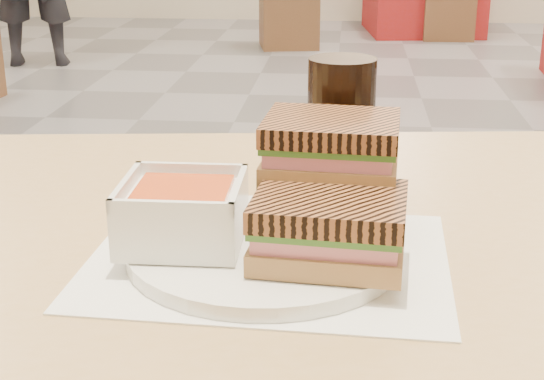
# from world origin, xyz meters

# --- Properties ---
(main_table) EXTENTS (1.27, 0.84, 0.75)m
(main_table) POSITION_xyz_m (-0.09, -1.92, 0.64)
(main_table) COLOR tan
(main_table) RESTS_ON ground
(tray_liner) EXTENTS (0.35, 0.27, 0.00)m
(tray_liner) POSITION_xyz_m (0.01, -2.00, 0.75)
(tray_liner) COLOR white
(tray_liner) RESTS_ON main_table
(plate) EXTENTS (0.26, 0.26, 0.01)m
(plate) POSITION_xyz_m (0.00, -2.00, 0.76)
(plate) COLOR white
(plate) RESTS_ON tray_liner
(soup_bowl) EXTENTS (0.11, 0.11, 0.06)m
(soup_bowl) POSITION_xyz_m (-0.07, -2.00, 0.79)
(soup_bowl) COLOR white
(soup_bowl) RESTS_ON plate
(panini_lower) EXTENTS (0.14, 0.12, 0.06)m
(panini_lower) POSITION_xyz_m (0.06, -2.03, 0.80)
(panini_lower) COLOR #9B7546
(panini_lower) RESTS_ON plate
(panini_upper) EXTENTS (0.13, 0.12, 0.06)m
(panini_upper) POSITION_xyz_m (0.06, -1.94, 0.85)
(panini_upper) COLOR #9B7546
(panini_upper) RESTS_ON panini_lower
(cola_glass) EXTENTS (0.07, 0.07, 0.16)m
(cola_glass) POSITION_xyz_m (0.07, -1.82, 0.83)
(cola_glass) COLOR black
(cola_glass) RESTS_ON main_table
(bg_chair_2l) EXTENTS (0.50, 0.50, 0.48)m
(bg_chair_2l) POSITION_xyz_m (-0.40, 3.53, 0.24)
(bg_chair_2l) COLOR brown
(bg_chair_2l) RESTS_ON ground
(bg_chair_2r) EXTENTS (0.41, 0.41, 0.45)m
(bg_chair_2r) POSITION_xyz_m (0.87, 4.07, 0.23)
(bg_chair_2r) COLOR brown
(bg_chair_2r) RESTS_ON ground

